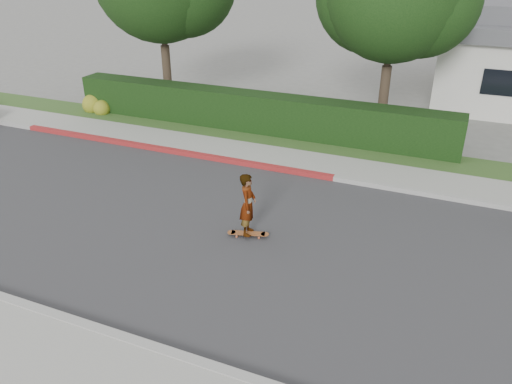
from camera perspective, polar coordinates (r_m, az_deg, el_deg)
ground at (r=12.22m, az=-0.64°, el=-5.45°), size 120.00×120.00×0.00m
road at (r=12.22m, az=-0.64°, el=-5.43°), size 60.00×8.00×0.01m
curb_near at (r=9.34m, az=-11.13°, el=-17.33°), size 60.00×0.20×0.15m
curb_far at (r=15.59m, az=5.34°, el=2.20°), size 60.00×0.20×0.15m
curb_red_section at (r=17.59m, az=-10.39°, el=4.78°), size 12.00×0.21×0.15m
sidewalk_far at (r=16.39m, az=6.31°, el=3.34°), size 60.00×1.60×0.12m
planting_strip at (r=17.82m, az=7.82°, el=5.17°), size 60.00×1.60×0.10m
hedge at (r=19.04m, az=-0.36°, el=9.06°), size 15.00×1.00×1.50m
flowering_shrub at (r=22.39m, az=-17.82°, el=9.37°), size 1.40×1.00×0.90m
skateboard at (r=12.28m, az=-0.90°, el=-4.76°), size 1.04×0.49×0.10m
skateboarder at (r=11.89m, az=-0.93°, el=-1.44°), size 0.49×0.64×1.58m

